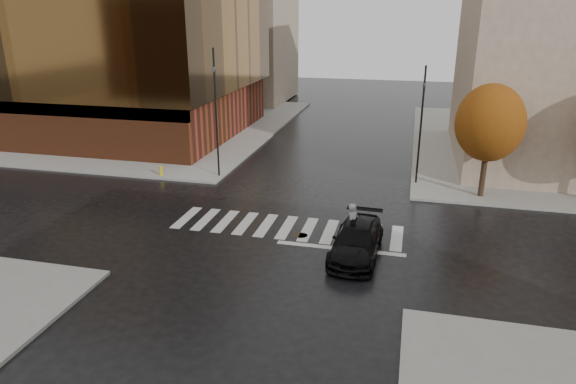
{
  "coord_description": "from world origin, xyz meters",
  "views": [
    {
      "loc": [
        5.77,
        -22.73,
        10.46
      ],
      "look_at": [
        0.12,
        0.27,
        2.0
      ],
      "focal_mm": 32.0,
      "sensor_mm": 36.0,
      "label": 1
    }
  ],
  "objects_px": {
    "cyclist": "(354,233)",
    "traffic_light_nw": "(216,104)",
    "sedan": "(357,241)",
    "fire_hydrant": "(161,170)",
    "traffic_light_ne": "(421,118)"
  },
  "relations": [
    {
      "from": "cyclist",
      "to": "fire_hydrant",
      "type": "relative_size",
      "value": 3.25
    },
    {
      "from": "cyclist",
      "to": "traffic_light_nw",
      "type": "bearing_deg",
      "value": 73.05
    },
    {
      "from": "traffic_light_ne",
      "to": "sedan",
      "type": "bearing_deg",
      "value": 53.61
    },
    {
      "from": "sedan",
      "to": "cyclist",
      "type": "relative_size",
      "value": 2.32
    },
    {
      "from": "cyclist",
      "to": "sedan",
      "type": "bearing_deg",
      "value": -141.75
    },
    {
      "from": "sedan",
      "to": "fire_hydrant",
      "type": "height_order",
      "value": "sedan"
    },
    {
      "from": "sedan",
      "to": "cyclist",
      "type": "distance_m",
      "value": 0.83
    },
    {
      "from": "cyclist",
      "to": "traffic_light_nw",
      "type": "xyz_separation_m",
      "value": [
        -9.88,
        8.4,
        4.14
      ]
    },
    {
      "from": "sedan",
      "to": "fire_hydrant",
      "type": "bearing_deg",
      "value": 151.29
    },
    {
      "from": "sedan",
      "to": "traffic_light_nw",
      "type": "distance_m",
      "value": 14.27
    },
    {
      "from": "fire_hydrant",
      "to": "traffic_light_nw",
      "type": "bearing_deg",
      "value": 13.66
    },
    {
      "from": "cyclist",
      "to": "fire_hydrant",
      "type": "height_order",
      "value": "cyclist"
    },
    {
      "from": "sedan",
      "to": "traffic_light_nw",
      "type": "height_order",
      "value": "traffic_light_nw"
    },
    {
      "from": "cyclist",
      "to": "traffic_light_nw",
      "type": "distance_m",
      "value": 13.61
    },
    {
      "from": "cyclist",
      "to": "traffic_light_nw",
      "type": "height_order",
      "value": "traffic_light_nw"
    }
  ]
}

